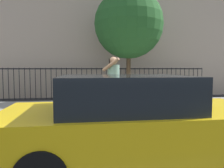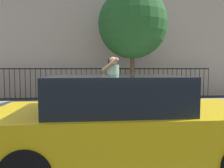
{
  "view_description": "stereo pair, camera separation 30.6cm",
  "coord_description": "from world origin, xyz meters",
  "px_view_note": "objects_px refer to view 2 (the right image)",
  "views": [
    {
      "loc": [
        -0.66,
        -5.23,
        1.56
      ],
      "look_at": [
        0.25,
        1.11,
        1.1
      ],
      "focal_mm": 34.41,
      "sensor_mm": 36.0,
      "label": 1
    },
    {
      "loc": [
        -0.36,
        -5.27,
        1.56
      ],
      "look_at": [
        0.25,
        1.11,
        1.1
      ],
      "focal_mm": 34.41,
      "sensor_mm": 36.0,
      "label": 2
    }
  ],
  "objects_px": {
    "street_bench": "(170,91)",
    "street_tree_near": "(133,24)",
    "taxi_yellow": "(124,122)",
    "pedestrian_on_phone": "(113,82)"
  },
  "relations": [
    {
      "from": "street_tree_near",
      "to": "pedestrian_on_phone",
      "type": "bearing_deg",
      "value": -108.5
    },
    {
      "from": "pedestrian_on_phone",
      "to": "street_tree_near",
      "type": "bearing_deg",
      "value": 71.5
    },
    {
      "from": "pedestrian_on_phone",
      "to": "street_bench",
      "type": "bearing_deg",
      "value": 41.95
    },
    {
      "from": "taxi_yellow",
      "to": "street_bench",
      "type": "height_order",
      "value": "taxi_yellow"
    },
    {
      "from": "taxi_yellow",
      "to": "street_tree_near",
      "type": "bearing_deg",
      "value": 78.16
    },
    {
      "from": "pedestrian_on_phone",
      "to": "street_tree_near",
      "type": "distance_m",
      "value": 4.7
    },
    {
      "from": "pedestrian_on_phone",
      "to": "street_bench",
      "type": "distance_m",
      "value": 3.49
    },
    {
      "from": "taxi_yellow",
      "to": "street_tree_near",
      "type": "xyz_separation_m",
      "value": [
        1.37,
        6.54,
        2.9
      ]
    },
    {
      "from": "taxi_yellow",
      "to": "street_tree_near",
      "type": "distance_m",
      "value": 7.28
    },
    {
      "from": "street_bench",
      "to": "street_tree_near",
      "type": "relative_size",
      "value": 0.31
    }
  ]
}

